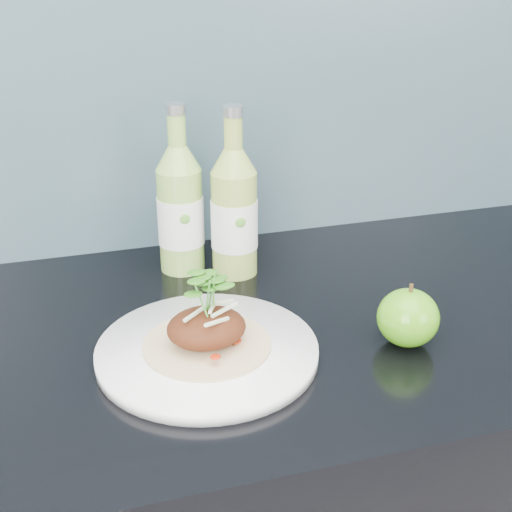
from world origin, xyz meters
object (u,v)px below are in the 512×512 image
at_px(green_apple, 408,318).
at_px(cider_bottle_left, 180,209).
at_px(dinner_plate, 207,351).
at_px(cider_bottle_right, 234,213).

xyz_separation_m(green_apple, cider_bottle_left, (-0.23, 0.30, 0.06)).
height_order(dinner_plate, cider_bottle_right, cider_bottle_right).
bearing_deg(cider_bottle_right, green_apple, -57.40).
bearing_deg(dinner_plate, cider_bottle_left, 85.60).
height_order(green_apple, cider_bottle_right, cider_bottle_right).
distance_m(green_apple, cider_bottle_right, 0.31).
distance_m(dinner_plate, cider_bottle_left, 0.27).
bearing_deg(green_apple, dinner_plate, 171.08).
distance_m(green_apple, cider_bottle_left, 0.38).
relative_size(cider_bottle_left, cider_bottle_right, 1.00).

